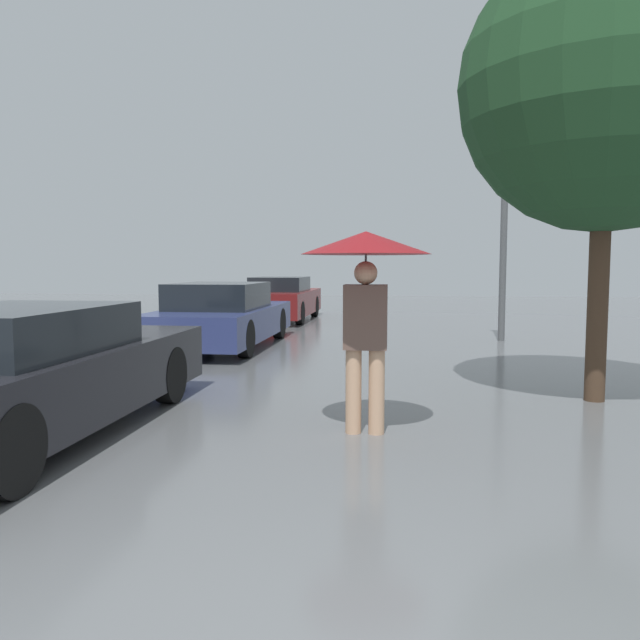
% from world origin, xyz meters
% --- Properties ---
extents(pedestrian, '(1.14, 1.14, 1.80)m').
position_xyz_m(pedestrian, '(-0.27, 3.92, 1.48)').
color(pedestrian, tan).
rests_on(pedestrian, ground_plane).
extents(parked_car_nearest, '(1.66, 4.56, 1.15)m').
position_xyz_m(parked_car_nearest, '(-3.20, 3.44, 0.55)').
color(parked_car_nearest, black).
rests_on(parked_car_nearest, ground_plane).
extents(parked_car_middle, '(1.76, 4.52, 1.19)m').
position_xyz_m(parked_car_middle, '(-3.25, 9.63, 0.56)').
color(parked_car_middle, navy).
rests_on(parked_car_middle, ground_plane).
extents(parked_car_farthest, '(1.63, 4.41, 1.20)m').
position_xyz_m(parked_car_farthest, '(-3.24, 15.40, 0.57)').
color(parked_car_farthest, maroon).
rests_on(parked_car_farthest, ground_plane).
extents(tree, '(3.12, 3.12, 4.98)m').
position_xyz_m(tree, '(2.19, 5.61, 3.41)').
color(tree, '#473323').
rests_on(tree, ground_plane).
extents(street_lamp, '(0.26, 0.26, 3.79)m').
position_xyz_m(street_lamp, '(2.04, 11.21, 2.19)').
color(street_lamp, '#515456').
rests_on(street_lamp, ground_plane).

